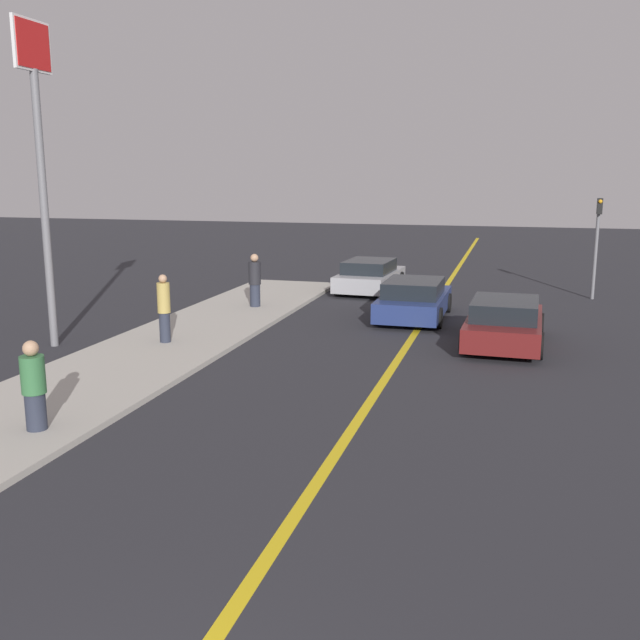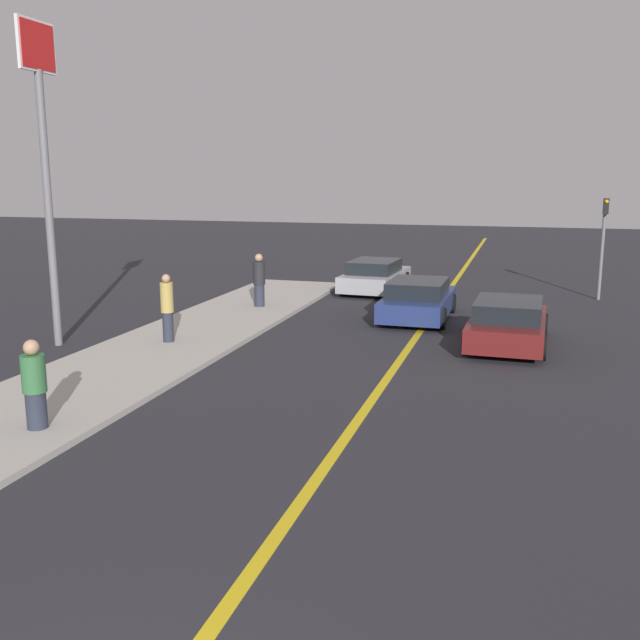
% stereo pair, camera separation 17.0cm
% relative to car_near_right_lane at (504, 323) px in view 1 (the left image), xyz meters
% --- Properties ---
extents(road_center_line, '(0.20, 60.00, 0.01)m').
position_rel_car_near_right_lane_xyz_m(road_center_line, '(-2.42, 2.35, -0.60)').
color(road_center_line, gold).
rests_on(road_center_line, ground_plane).
extents(sidewalk_left, '(3.46, 24.36, 0.12)m').
position_rel_car_near_right_lane_xyz_m(sidewalk_left, '(-8.36, -3.47, -0.55)').
color(sidewalk_left, '#ADA89E').
rests_on(sidewalk_left, ground_plane).
extents(car_near_right_lane, '(2.08, 4.12, 1.24)m').
position_rel_car_near_right_lane_xyz_m(car_near_right_lane, '(0.00, 0.00, 0.00)').
color(car_near_right_lane, maroon).
rests_on(car_near_right_lane, ground_plane).
extents(car_ahead_center, '(2.03, 4.15, 1.23)m').
position_rel_car_near_right_lane_xyz_m(car_ahead_center, '(-2.76, 2.90, -0.01)').
color(car_ahead_center, navy).
rests_on(car_ahead_center, ground_plane).
extents(car_far_distant, '(2.16, 4.21, 1.22)m').
position_rel_car_near_right_lane_xyz_m(car_far_distant, '(-5.12, 7.68, -0.01)').
color(car_far_distant, '#9E9EA3').
rests_on(car_far_distant, ground_plane).
extents(pedestrian_mid_group, '(0.41, 0.41, 1.56)m').
position_rel_car_near_right_lane_xyz_m(pedestrian_mid_group, '(-7.54, -8.88, 0.28)').
color(pedestrian_mid_group, '#282D3D').
rests_on(pedestrian_mid_group, sidewalk_left).
extents(pedestrian_far_standing, '(0.33, 0.33, 1.77)m').
position_rel_car_near_right_lane_xyz_m(pedestrian_far_standing, '(-8.46, -2.44, 0.40)').
color(pedestrian_far_standing, '#282D3D').
rests_on(pedestrian_far_standing, sidewalk_left).
extents(pedestrian_by_sign, '(0.40, 0.40, 1.73)m').
position_rel_car_near_right_lane_xyz_m(pedestrian_by_sign, '(-8.00, 2.96, 0.37)').
color(pedestrian_by_sign, '#282D3D').
rests_on(pedestrian_by_sign, sidewalk_left).
extents(traffic_light, '(0.18, 0.40, 3.57)m').
position_rel_car_near_right_lane_xyz_m(traffic_light, '(2.92, 8.08, 1.62)').
color(traffic_light, slate).
rests_on(traffic_light, ground_plane).
extents(roadside_sign, '(0.20, 1.34, 8.03)m').
position_rel_car_near_right_lane_xyz_m(roadside_sign, '(-11.29, -3.14, 4.90)').
color(roadside_sign, slate).
rests_on(roadside_sign, ground_plane).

